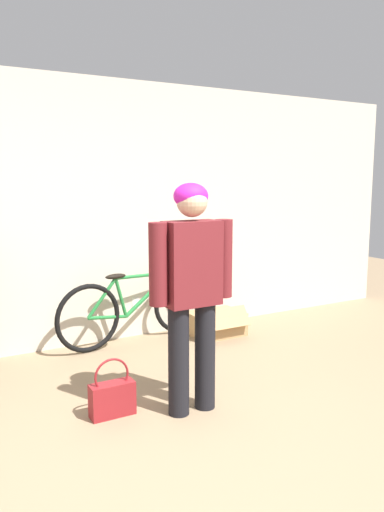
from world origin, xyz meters
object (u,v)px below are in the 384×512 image
object	(u,v)px
bicycle	(137,307)
handbag	(112,397)
person	(192,281)
cardboard_box	(216,323)

from	to	relation	value
bicycle	handbag	size ratio (longest dim) A/B	4.14
person	bicycle	bearing A→B (deg)	79.44
person	cardboard_box	size ratio (longest dim) A/B	2.95
person	handbag	size ratio (longest dim) A/B	3.86
bicycle	cardboard_box	bearing A→B (deg)	-21.76
handbag	cardboard_box	bearing A→B (deg)	37.08
person	cardboard_box	distance (m)	1.95
person	handbag	distance (m)	0.98
bicycle	cardboard_box	distance (m)	0.87
person	handbag	bearing A→B (deg)	158.03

